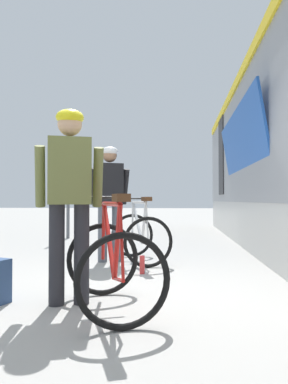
% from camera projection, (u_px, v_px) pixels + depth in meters
% --- Properties ---
extents(ground_plane, '(80.00, 80.00, 0.00)m').
position_uv_depth(ground_plane, '(123.00, 296.00, 3.58)').
color(ground_plane, '#A09E99').
extents(cyclist_near_in_dark, '(0.66, 0.49, 1.76)m').
position_uv_depth(cyclist_near_in_dark, '(110.00, 193.00, 5.64)').
color(cyclist_near_in_dark, '#4C515B').
rests_on(cyclist_near_in_dark, ground).
extents(cyclist_far_in_olive, '(0.66, 0.43, 1.76)m').
position_uv_depth(cyclist_far_in_olive, '(70.00, 187.00, 3.33)').
color(cyclist_far_in_olive, '#232328').
rests_on(cyclist_far_in_olive, ground).
extents(bicycle_near_white, '(1.03, 1.25, 0.99)m').
position_uv_depth(bicycle_near_white, '(140.00, 235.00, 5.59)').
color(bicycle_near_white, black).
rests_on(bicycle_near_white, ground).
extents(bicycle_far_red, '(1.03, 1.25, 0.99)m').
position_uv_depth(bicycle_far_red, '(112.00, 263.00, 3.13)').
color(bicycle_far_red, black).
rests_on(bicycle_far_red, ground).
extents(water_bottle_near_the_bikes, '(0.07, 0.07, 0.23)m').
position_uv_depth(water_bottle_near_the_bikes, '(142.00, 265.00, 4.68)').
color(water_bottle_near_the_bikes, red).
rests_on(water_bottle_near_the_bikes, ground).
extents(platform_sign_post, '(0.08, 0.70, 2.40)m').
position_uv_depth(platform_sign_post, '(68.00, 173.00, 9.11)').
color(platform_sign_post, '#595B60').
rests_on(platform_sign_post, ground).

